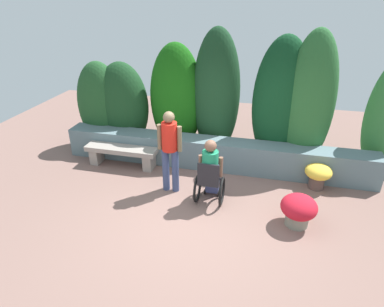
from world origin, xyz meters
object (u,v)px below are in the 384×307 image
Objects in this scene: person_in_wheelchair at (210,173)px; flower_pot_terracotta_by_wall at (318,174)px; person_standing_companion at (170,147)px; flower_pot_purple_near at (299,209)px; stone_bench at (122,152)px.

person_in_wheelchair reaches higher than flower_pot_terracotta_by_wall.
person_standing_companion is at bearing 161.49° from person_in_wheelchair.
person_standing_companion reaches higher than flower_pot_purple_near.
stone_bench is 4.09m from flower_pot_purple_near.
person_standing_companion reaches higher than flower_pot_terracotta_by_wall.
stone_bench is 4.32m from flower_pot_terracotta_by_wall.
stone_bench is 3.09× the size of flower_pot_terracotta_by_wall.
person_in_wheelchair is at bearing -12.49° from person_standing_companion.
person_standing_companion is 2.62m from flower_pot_purple_near.
flower_pot_terracotta_by_wall is at bearing 20.74° from person_in_wheelchair.
stone_bench is 2.67× the size of flower_pot_purple_near.
flower_pot_purple_near is 1.41m from flower_pot_terracotta_by_wall.
flower_pot_terracotta_by_wall is (4.32, 0.03, 0.00)m from stone_bench.
flower_pot_purple_near is at bearing -22.04° from stone_bench.
stone_bench is 1.72m from person_standing_companion.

